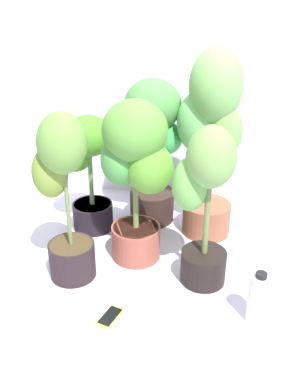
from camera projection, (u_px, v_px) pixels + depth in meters
The scene contains 10 objects.
ground_plane at pixel (142, 266), 2.16m from camera, with size 8.00×8.00×0.00m, color silver.
mylar_back_wall at pixel (164, 37), 2.48m from camera, with size 3.20×0.01×2.00m, color silver.
potted_plant_back_left at pixel (87, 164), 2.34m from camera, with size 0.38×0.36×0.67m.
potted_plant_front_right at pixel (204, 197), 1.88m from camera, with size 0.29×0.26×0.77m.
potted_plant_back_right at pixel (211, 131), 2.20m from camera, with size 0.37×0.32×1.02m.
potted_plant_front_left at pixel (63, 191), 1.91m from camera, with size 0.34×0.30×0.82m.
potted_plant_back_center at pixel (152, 137), 2.37m from camera, with size 0.39×0.41×0.84m.
potted_plant_center at pixel (135, 167), 2.03m from camera, with size 0.39×0.32×0.83m.
cell_phone at pixel (110, 316), 1.84m from camera, with size 0.11×0.16×0.01m.
nutrient_bottle at pixel (258, 298), 1.77m from camera, with size 0.08×0.08×0.24m.
Camera 1 is at (0.27, -1.75, 1.30)m, focal length 40.13 mm.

